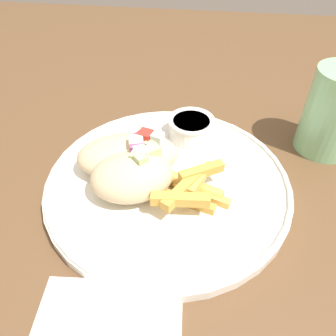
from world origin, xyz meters
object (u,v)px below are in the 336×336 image
pita_sandwich_far (129,155)px  sauce_ramekin (192,127)px  pita_sandwich_near (132,176)px  water_glass (332,116)px  plate (168,181)px  fries_pile (192,189)px

pita_sandwich_far → sauce_ramekin: pita_sandwich_far is taller
pita_sandwich_near → sauce_ramekin: bearing=42.2°
sauce_ramekin → water_glass: 0.20m
sauce_ramekin → water_glass: (0.20, 0.02, 0.02)m
plate → fries_pile: bearing=-42.0°
pita_sandwich_near → fries_pile: bearing=-23.1°
pita_sandwich_far → water_glass: bearing=6.6°
plate → pita_sandwich_far: size_ratio=2.16×
fries_pile → plate: bearing=138.0°
pita_sandwich_near → sauce_ramekin: (0.06, 0.12, -0.01)m
pita_sandwich_near → fries_pile: size_ratio=1.21×
pita_sandwich_near → pita_sandwich_far: (-0.01, 0.04, -0.00)m
plate → pita_sandwich_far: 0.06m
pita_sandwich_near → fries_pile: pita_sandwich_near is taller
plate → pita_sandwich_near: 0.06m
fries_pile → water_glass: bearing=37.7°
pita_sandwich_far → sauce_ramekin: size_ratio=2.11×
fries_pile → water_glass: size_ratio=0.81×
pita_sandwich_far → fries_pile: (0.09, -0.04, -0.01)m
pita_sandwich_far → sauce_ramekin: (0.08, 0.08, -0.01)m
pita_sandwich_near → fries_pile: (0.07, -0.00, -0.01)m
pita_sandwich_far → fries_pile: bearing=-40.2°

